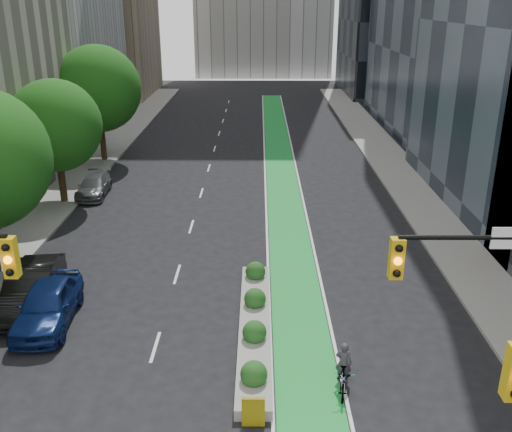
{
  "coord_description": "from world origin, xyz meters",
  "views": [
    {
      "loc": [
        1.36,
        -12.06,
        12.14
      ],
      "look_at": [
        1.22,
        11.86,
        3.0
      ],
      "focal_mm": 40.0,
      "sensor_mm": 36.0,
      "label": 1
    }
  ],
  "objects_px": {
    "cyclist": "(344,363)",
    "median_planter": "(255,324)",
    "parked_car_left_near": "(48,304)",
    "parked_car_left_mid": "(32,287)",
    "parked_car_left_far": "(94,186)",
    "bicycle": "(344,377)"
  },
  "relations": [
    {
      "from": "parked_car_left_far",
      "to": "parked_car_left_near",
      "type": "bearing_deg",
      "value": -83.91
    },
    {
      "from": "bicycle",
      "to": "parked_car_left_mid",
      "type": "relative_size",
      "value": 0.36
    },
    {
      "from": "median_planter",
      "to": "cyclist",
      "type": "height_order",
      "value": "cyclist"
    },
    {
      "from": "cyclist",
      "to": "parked_car_left_near",
      "type": "bearing_deg",
      "value": 2.4
    },
    {
      "from": "bicycle",
      "to": "parked_car_left_mid",
      "type": "bearing_deg",
      "value": 165.16
    },
    {
      "from": "cyclist",
      "to": "median_planter",
      "type": "bearing_deg",
      "value": -24.71
    },
    {
      "from": "median_planter",
      "to": "cyclist",
      "type": "bearing_deg",
      "value": -45.44
    },
    {
      "from": "cyclist",
      "to": "parked_car_left_far",
      "type": "relative_size",
      "value": 0.35
    },
    {
      "from": "parked_car_left_near",
      "to": "parked_car_left_mid",
      "type": "distance_m",
      "value": 1.76
    },
    {
      "from": "parked_car_left_near",
      "to": "parked_car_left_mid",
      "type": "relative_size",
      "value": 0.94
    },
    {
      "from": "median_planter",
      "to": "bicycle",
      "type": "relative_size",
      "value": 5.43
    },
    {
      "from": "cyclist",
      "to": "bicycle",
      "type": "bearing_deg",
      "value": 106.47
    },
    {
      "from": "median_planter",
      "to": "parked_car_left_far",
      "type": "relative_size",
      "value": 2.34
    },
    {
      "from": "bicycle",
      "to": "cyclist",
      "type": "distance_m",
      "value": 0.49
    },
    {
      "from": "median_planter",
      "to": "parked_car_left_far",
      "type": "xyz_separation_m",
      "value": [
        -10.7,
        16.46,
        0.26
      ]
    },
    {
      "from": "parked_car_left_near",
      "to": "parked_car_left_mid",
      "type": "height_order",
      "value": "parked_car_left_mid"
    },
    {
      "from": "cyclist",
      "to": "parked_car_left_mid",
      "type": "xyz_separation_m",
      "value": [
        -12.34,
        5.06,
        0.09
      ]
    },
    {
      "from": "parked_car_left_mid",
      "to": "parked_car_left_far",
      "type": "xyz_separation_m",
      "value": [
        -1.36,
        14.45,
        -0.22
      ]
    },
    {
      "from": "bicycle",
      "to": "parked_car_left_mid",
      "type": "xyz_separation_m",
      "value": [
        -12.3,
        5.47,
        0.36
      ]
    },
    {
      "from": "parked_car_left_mid",
      "to": "parked_car_left_far",
      "type": "distance_m",
      "value": 14.51
    },
    {
      "from": "parked_car_left_far",
      "to": "median_planter",
      "type": "bearing_deg",
      "value": -59.88
    },
    {
      "from": "bicycle",
      "to": "parked_car_left_far",
      "type": "distance_m",
      "value": 24.16
    }
  ]
}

